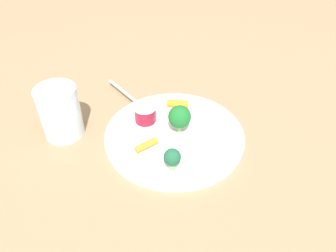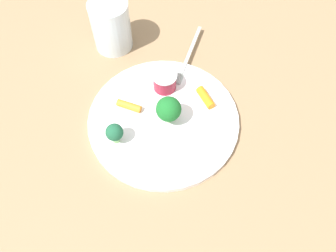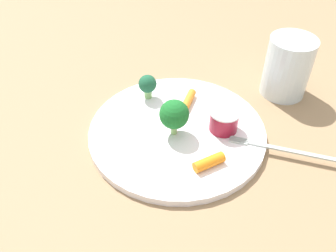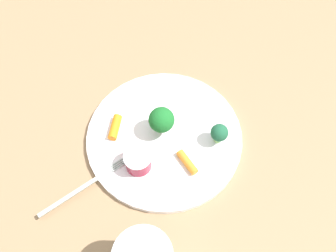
{
  "view_description": "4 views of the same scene",
  "coord_description": "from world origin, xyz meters",
  "px_view_note": "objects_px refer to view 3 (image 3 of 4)",
  "views": [
    {
      "loc": [
        0.43,
        -0.23,
        0.44
      ],
      "look_at": [
        -0.01,
        -0.01,
        0.03
      ],
      "focal_mm": 35.0,
      "sensor_mm": 36.0,
      "label": 1
    },
    {
      "loc": [
        0.28,
        0.18,
        0.54
      ],
      "look_at": [
        0.01,
        0.02,
        0.02
      ],
      "focal_mm": 36.51,
      "sensor_mm": 36.0,
      "label": 2
    },
    {
      "loc": [
        -0.19,
        0.37,
        0.39
      ],
      "look_at": [
        0.01,
        0.02,
        0.03
      ],
      "focal_mm": 38.33,
      "sensor_mm": 36.0,
      "label": 3
    },
    {
      "loc": [
        -0.12,
        -0.28,
        0.59
      ],
      "look_at": [
        0.01,
        0.01,
        0.02
      ],
      "focal_mm": 39.14,
      "sensor_mm": 36.0,
      "label": 4
    }
  ],
  "objects_px": {
    "carrot_stick_1": "(188,100)",
    "drinking_glass": "(288,67)",
    "carrot_stick_0": "(209,162)",
    "sauce_cup": "(224,120)",
    "fork": "(282,149)",
    "plate": "(177,131)",
    "broccoli_floret_0": "(148,85)",
    "broccoli_floret_1": "(177,115)"
  },
  "relations": [
    {
      "from": "plate",
      "to": "broccoli_floret_0",
      "type": "height_order",
      "value": "broccoli_floret_0"
    },
    {
      "from": "plate",
      "to": "broccoli_floret_0",
      "type": "relative_size",
      "value": 6.33
    },
    {
      "from": "sauce_cup",
      "to": "carrot_stick_1",
      "type": "distance_m",
      "value": 0.08
    },
    {
      "from": "broccoli_floret_0",
      "to": "drinking_glass",
      "type": "distance_m",
      "value": 0.24
    },
    {
      "from": "plate",
      "to": "broccoli_floret_1",
      "type": "bearing_deg",
      "value": 110.04
    },
    {
      "from": "carrot_stick_0",
      "to": "drinking_glass",
      "type": "relative_size",
      "value": 0.44
    },
    {
      "from": "carrot_stick_1",
      "to": "drinking_glass",
      "type": "height_order",
      "value": "drinking_glass"
    },
    {
      "from": "broccoli_floret_0",
      "to": "fork",
      "type": "height_order",
      "value": "broccoli_floret_0"
    },
    {
      "from": "plate",
      "to": "broccoli_floret_1",
      "type": "relative_size",
      "value": 4.59
    },
    {
      "from": "broccoli_floret_1",
      "to": "fork",
      "type": "height_order",
      "value": "broccoli_floret_1"
    },
    {
      "from": "fork",
      "to": "drinking_glass",
      "type": "height_order",
      "value": "drinking_glass"
    },
    {
      "from": "broccoli_floret_1",
      "to": "carrot_stick_1",
      "type": "relative_size",
      "value": 1.3
    },
    {
      "from": "carrot_stick_1",
      "to": "fork",
      "type": "distance_m",
      "value": 0.17
    },
    {
      "from": "broccoli_floret_0",
      "to": "drinking_glass",
      "type": "height_order",
      "value": "drinking_glass"
    },
    {
      "from": "carrot_stick_0",
      "to": "carrot_stick_1",
      "type": "distance_m",
      "value": 0.14
    },
    {
      "from": "drinking_glass",
      "to": "carrot_stick_0",
      "type": "bearing_deg",
      "value": 80.67
    },
    {
      "from": "drinking_glass",
      "to": "broccoli_floret_1",
      "type": "bearing_deg",
      "value": 61.45
    },
    {
      "from": "broccoli_floret_0",
      "to": "broccoli_floret_1",
      "type": "relative_size",
      "value": 0.73
    },
    {
      "from": "carrot_stick_1",
      "to": "drinking_glass",
      "type": "relative_size",
      "value": 0.44
    },
    {
      "from": "broccoli_floret_0",
      "to": "fork",
      "type": "xyz_separation_m",
      "value": [
        -0.24,
        0.01,
        -0.03
      ]
    },
    {
      "from": "carrot_stick_0",
      "to": "drinking_glass",
      "type": "height_order",
      "value": "drinking_glass"
    },
    {
      "from": "broccoli_floret_1",
      "to": "carrot_stick_0",
      "type": "relative_size",
      "value": 1.3
    },
    {
      "from": "plate",
      "to": "sauce_cup",
      "type": "relative_size",
      "value": 5.98
    },
    {
      "from": "carrot_stick_0",
      "to": "broccoli_floret_0",
      "type": "bearing_deg",
      "value": -31.1
    },
    {
      "from": "sauce_cup",
      "to": "fork",
      "type": "bearing_deg",
      "value": 179.48
    },
    {
      "from": "carrot_stick_0",
      "to": "carrot_stick_1",
      "type": "bearing_deg",
      "value": -52.14
    },
    {
      "from": "carrot_stick_0",
      "to": "carrot_stick_1",
      "type": "height_order",
      "value": "carrot_stick_0"
    },
    {
      "from": "sauce_cup",
      "to": "carrot_stick_1",
      "type": "bearing_deg",
      "value": -22.58
    },
    {
      "from": "sauce_cup",
      "to": "carrot_stick_1",
      "type": "xyz_separation_m",
      "value": [
        0.08,
        -0.03,
        -0.01
      ]
    },
    {
      "from": "plate",
      "to": "carrot_stick_1",
      "type": "relative_size",
      "value": 5.97
    },
    {
      "from": "plate",
      "to": "broccoli_floret_0",
      "type": "bearing_deg",
      "value": -30.08
    },
    {
      "from": "carrot_stick_1",
      "to": "drinking_glass",
      "type": "xyz_separation_m",
      "value": [
        -0.13,
        -0.13,
        0.03
      ]
    },
    {
      "from": "plate",
      "to": "drinking_glass",
      "type": "relative_size",
      "value": 2.62
    },
    {
      "from": "sauce_cup",
      "to": "fork",
      "type": "relative_size",
      "value": 0.29
    },
    {
      "from": "sauce_cup",
      "to": "carrot_stick_0",
      "type": "bearing_deg",
      "value": 98.38
    },
    {
      "from": "broccoli_floret_0",
      "to": "carrot_stick_0",
      "type": "relative_size",
      "value": 0.95
    },
    {
      "from": "sauce_cup",
      "to": "broccoli_floret_1",
      "type": "distance_m",
      "value": 0.08
    },
    {
      "from": "carrot_stick_1",
      "to": "fork",
      "type": "bearing_deg",
      "value": 169.21
    },
    {
      "from": "carrot_stick_1",
      "to": "carrot_stick_0",
      "type": "bearing_deg",
      "value": 127.86
    },
    {
      "from": "broccoli_floret_1",
      "to": "carrot_stick_1",
      "type": "height_order",
      "value": "broccoli_floret_1"
    },
    {
      "from": "carrot_stick_1",
      "to": "fork",
      "type": "xyz_separation_m",
      "value": [
        -0.17,
        0.03,
        -0.01
      ]
    },
    {
      "from": "carrot_stick_0",
      "to": "fork",
      "type": "bearing_deg",
      "value": -135.56
    }
  ]
}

